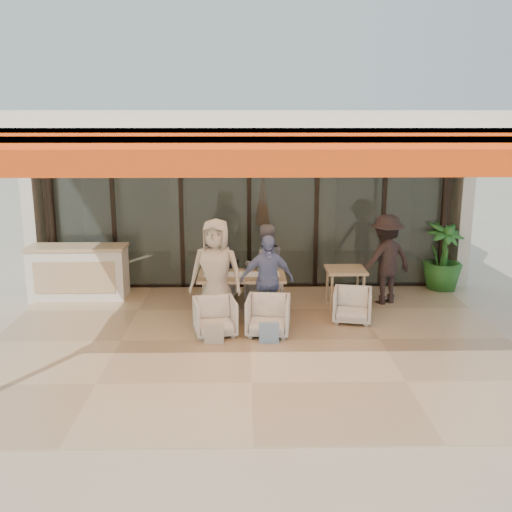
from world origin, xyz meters
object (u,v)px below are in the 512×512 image
Objects in this scene: chair_far_right at (264,282)px; standing_woman at (386,260)px; chair_far_left at (220,284)px; side_table at (345,274)px; diner_grey at (265,266)px; chair_near_left at (215,315)px; dining_table at (241,278)px; diner_navy at (219,266)px; chair_near_right at (268,314)px; diner_cream at (216,273)px; side_chair at (352,304)px; potted_palm at (443,256)px; diner_periwinkle at (267,280)px; host_counter at (79,272)px.

chair_far_right is 2.31m from standing_woman.
chair_far_left is 2.38m from side_table.
diner_grey reaches higher than chair_far_left.
dining_table is at bearing 55.50° from chair_near_left.
diner_navy is 3.08m from standing_woman.
diner_grey reaches higher than chair_near_left.
side_table reaches higher than chair_near_left.
chair_near_right is 0.38× the size of diner_cream.
dining_table reaches higher than side_chair.
diner_navy is at bearing -166.27° from potted_palm.
diner_cream is at bearing 33.63° from diner_grey.
diner_periwinkle is at bearing 128.27° from chair_far_left.
host_counter is 7.17m from potted_palm.
chair_far_left is 0.39× the size of diner_periwinkle.
host_counter is 3.86m from diner_periwinkle.
diner_periwinkle is at bearing 76.66° from diner_grey.
diner_cream is (-0.84, -1.40, 0.56)m from chair_far_right.
diner_periwinkle is at bearing -46.97° from dining_table.
diner_grey is (3.55, -0.60, 0.24)m from host_counter.
chair_far_left is 0.80× the size of side_table.
diner_navy is at bearing 133.02° from dining_table.
dining_table is 2.01× the size of side_table.
diner_grey is 1.24m from diner_cream.
side_table is 0.85m from standing_woman.
chair_far_right is 0.37× the size of diner_cream.
diner_periwinkle is (0.00, -0.90, -0.01)m from diner_grey.
side_table reaches higher than side_chair.
diner_grey is (-0.00, 1.40, 0.43)m from chair_near_right.
chair_near_right is 0.45× the size of diner_grey.
dining_table is at bearing 120.69° from chair_near_right.
host_counter is at bearing 172.30° from side_table.
standing_woman reaches higher than chair_near_right.
host_counter reaches higher than chair_near_right.
side_chair is (1.88, -0.38, -0.37)m from dining_table.
diner_cream is at bearing -132.26° from dining_table.
diner_navy is at bearing 172.47° from side_chair.
side_chair is at bearing 150.81° from chair_far_right.
chair_near_left is at bearing 79.30° from chair_far_right.
side_chair is at bearing -90.00° from side_table.
diner_navy is at bearing -13.34° from diner_grey.
host_counter is 3.29m from dining_table.
side_table is at bearing -7.70° from host_counter.
diner_cream is (-0.41, -0.46, 0.21)m from dining_table.
diner_periwinkle is (0.84, 0.00, -0.14)m from diner_cream.
side_table is 0.81m from side_chair.
chair_far_right reaches higher than side_chair.
standing_woman reaches higher than dining_table.
chair_near_left is at bearing 105.90° from diner_navy.
diner_grey is 1.73m from side_chair.
diner_cream is (0.00, 0.50, 0.57)m from chair_near_left.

